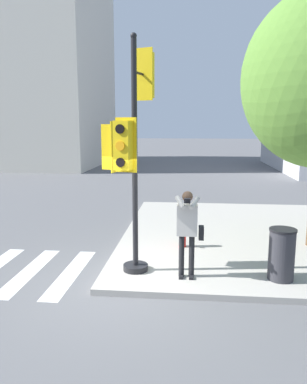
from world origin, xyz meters
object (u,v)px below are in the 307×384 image
Objects in this scene: person_photographer at (188,226)px; fire_hydrant at (183,231)px; trash_bin at (282,254)px; traffic_signal_pole at (129,143)px.

person_photographer is 2.18× the size of fire_hydrant.
person_photographer reaches higher than fire_hydrant.
fire_hydrant is 0.78× the size of trash_bin.
traffic_signal_pole is 2.02m from person_photographer.
fire_hydrant is at bearing 94.06° from person_photographer.
traffic_signal_pole is 2.96m from fire_hydrant.
person_photographer is at bearing -178.25° from trash_bin.
person_photographer is (1.19, -0.28, -1.61)m from traffic_signal_pole.
traffic_signal_pole is 4.59× the size of trash_bin.
traffic_signal_pole is 5.89× the size of fire_hydrant.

